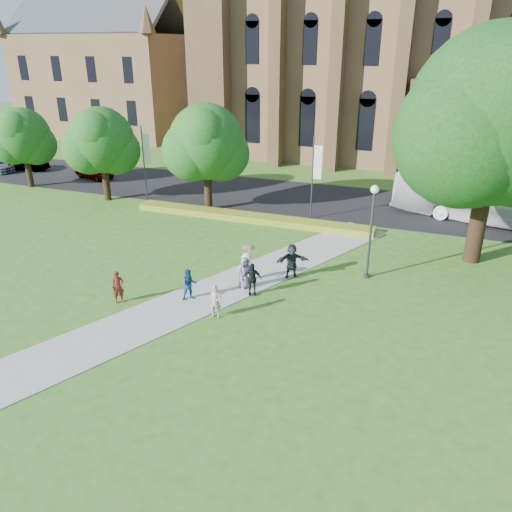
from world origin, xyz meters
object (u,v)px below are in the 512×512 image
at_px(car_1, 28,164).
at_px(pedestrian_0, 118,287).
at_px(streetlamp, 372,221).
at_px(large_tree, 497,117).
at_px(car_0, 94,171).
at_px(tour_coach, 482,198).

bearing_deg(car_1, pedestrian_0, -136.53).
height_order(streetlamp, car_1, streetlamp).
bearing_deg(car_1, large_tree, -109.13).
bearing_deg(streetlamp, car_0, 155.10).
height_order(streetlamp, pedestrian_0, streetlamp).
relative_size(streetlamp, car_1, 1.26).
bearing_deg(tour_coach, car_1, 102.52).
bearing_deg(streetlamp, car_1, 159.88).
height_order(streetlamp, car_0, streetlamp).
xyz_separation_m(streetlamp, large_tree, (5.50, 4.50, 5.07)).
xyz_separation_m(large_tree, pedestrian_0, (-16.64, -11.81, -7.49)).
height_order(tour_coach, pedestrian_0, tour_coach).
relative_size(car_1, pedestrian_0, 2.51).
distance_m(streetlamp, tour_coach, 13.85).
bearing_deg(car_0, pedestrian_0, -125.39).
xyz_separation_m(large_tree, car_0, (-33.51, 8.50, -7.62)).
xyz_separation_m(streetlamp, car_0, (-28.01, 13.00, -2.55)).
relative_size(streetlamp, large_tree, 0.40).
distance_m(streetlamp, car_0, 30.99).
height_order(car_0, car_1, car_0).
distance_m(streetlamp, pedestrian_0, 13.55).
bearing_deg(pedestrian_0, streetlamp, -11.49).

